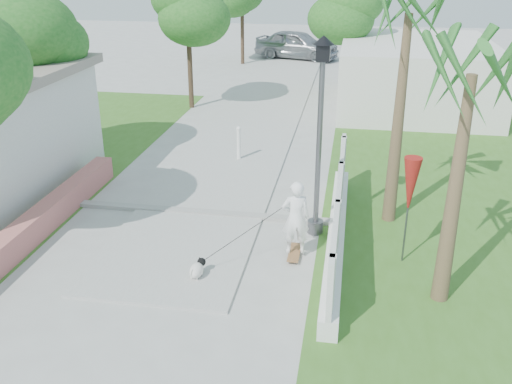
% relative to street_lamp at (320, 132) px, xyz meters
% --- Properties ---
extents(ground, '(90.00, 90.00, 0.00)m').
position_rel_street_lamp_xyz_m(ground, '(-2.90, -5.50, -2.43)').
color(ground, '#B7B7B2').
rests_on(ground, ground).
extents(path_strip, '(3.20, 36.00, 0.06)m').
position_rel_street_lamp_xyz_m(path_strip, '(-2.90, 14.50, -2.40)').
color(path_strip, '#B7B7B2').
rests_on(path_strip, ground).
extents(curb, '(6.50, 0.25, 0.10)m').
position_rel_street_lamp_xyz_m(curb, '(-2.90, 0.50, -2.38)').
color(curb, '#999993').
rests_on(curb, ground).
extents(grass_right, '(8.00, 20.00, 0.01)m').
position_rel_street_lamp_xyz_m(grass_right, '(4.10, 2.50, -2.42)').
color(grass_right, '#3B6921').
rests_on(grass_right, ground).
extents(pink_wall, '(0.45, 8.20, 0.80)m').
position_rel_street_lamp_xyz_m(pink_wall, '(-6.20, -1.95, -2.11)').
color(pink_wall, '#C16763').
rests_on(pink_wall, ground).
extents(lattice_fence, '(0.35, 7.00, 1.50)m').
position_rel_street_lamp_xyz_m(lattice_fence, '(0.50, -0.50, -1.88)').
color(lattice_fence, white).
rests_on(lattice_fence, ground).
extents(building_right, '(6.00, 8.00, 2.60)m').
position_rel_street_lamp_xyz_m(building_right, '(3.10, 12.50, -1.13)').
color(building_right, silver).
rests_on(building_right, ground).
extents(street_lamp, '(0.44, 0.44, 4.44)m').
position_rel_street_lamp_xyz_m(street_lamp, '(0.00, 0.00, 0.00)').
color(street_lamp, '#59595E').
rests_on(street_lamp, ground).
extents(bollard, '(0.14, 0.14, 1.09)m').
position_rel_street_lamp_xyz_m(bollard, '(-2.70, 4.50, -1.84)').
color(bollard, white).
rests_on(bollard, ground).
extents(patio_umbrella, '(0.36, 0.36, 2.30)m').
position_rel_street_lamp_xyz_m(patio_umbrella, '(1.90, -1.00, -0.74)').
color(patio_umbrella, '#59595E').
rests_on(patio_umbrella, ground).
extents(tree_left_mid, '(3.20, 3.20, 4.85)m').
position_rel_street_lamp_xyz_m(tree_left_mid, '(-8.38, 2.98, 1.07)').
color(tree_left_mid, '#4C3826').
rests_on(tree_left_mid, ground).
extents(tree_path_left, '(3.40, 3.40, 5.23)m').
position_rel_street_lamp_xyz_m(tree_path_left, '(-5.88, 10.48, 1.39)').
color(tree_path_left, '#4C3826').
rests_on(tree_path_left, ground).
extents(tree_path_right, '(3.00, 3.00, 4.79)m').
position_rel_street_lamp_xyz_m(tree_path_right, '(0.32, 14.48, 1.07)').
color(tree_path_right, '#4C3826').
rests_on(tree_path_right, ground).
extents(palm_far, '(1.80, 1.80, 5.30)m').
position_rel_street_lamp_xyz_m(palm_far, '(1.70, 1.00, 2.06)').
color(palm_far, brown).
rests_on(palm_far, ground).
extents(palm_near, '(1.80, 1.80, 4.70)m').
position_rel_street_lamp_xyz_m(palm_near, '(2.50, -2.30, 1.53)').
color(palm_near, brown).
rests_on(palm_near, ground).
extents(skateboarder, '(2.14, 1.49, 1.71)m').
position_rel_street_lamp_xyz_m(skateboarder, '(-1.17, -1.58, -1.68)').
color(skateboarder, '#95643B').
rests_on(skateboarder, ground).
extents(dog, '(0.36, 0.57, 0.40)m').
position_rel_street_lamp_xyz_m(dog, '(-2.15, -2.40, -2.21)').
color(dog, white).
rests_on(dog, ground).
extents(parked_car, '(5.31, 3.28, 1.69)m').
position_rel_street_lamp_xyz_m(parked_car, '(-2.81, 22.54, -1.58)').
color(parked_car, '#A5A7AD').
rests_on(parked_car, ground).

